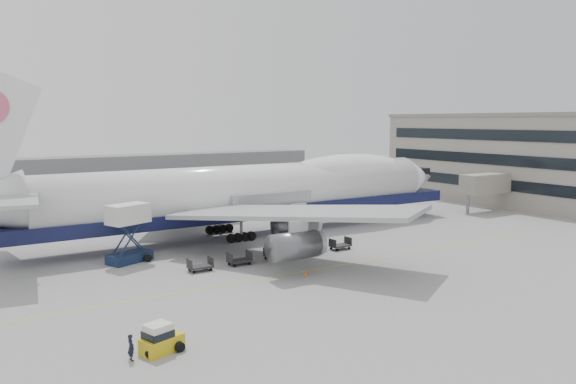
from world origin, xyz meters
TOP-DOWN VIEW (x-y plane):
  - ground at (0.00, 0.00)m, footprint 260.00×260.00m
  - apron_line at (0.00, -6.00)m, footprint 60.00×0.15m
  - hangar at (-10.00, 70.00)m, footprint 110.00×8.00m
  - airliner at (0.64, 12.00)m, footprint 67.00×55.30m
  - catering_truck at (-17.17, 6.59)m, footprint 4.93×4.13m
  - baggage_tug at (-22.36, -16.82)m, footprint 2.89×2.09m
  - ground_worker at (-24.25, -16.99)m, footprint 0.46×0.64m
  - traffic_cone at (-4.95, -7.43)m, footprint 0.38×0.38m
  - dolly_0 at (-12.51, -0.54)m, footprint 2.30×1.35m
  - dolly_1 at (-8.27, -0.54)m, footprint 2.30×1.35m
  - dolly_2 at (-4.03, -0.54)m, footprint 2.30×1.35m
  - dolly_3 at (0.21, -0.54)m, footprint 2.30×1.35m
  - dolly_4 at (4.45, -0.54)m, footprint 2.30×1.35m

SIDE VIEW (x-z plane):
  - ground at x=0.00m, z-range 0.00..0.00m
  - apron_line at x=0.00m, z-range 0.00..0.01m
  - traffic_cone at x=-4.95m, z-range -0.01..0.54m
  - dolly_0 at x=-12.51m, z-range -0.12..1.18m
  - dolly_1 at x=-8.27m, z-range -0.12..1.18m
  - dolly_2 at x=-4.03m, z-range -0.12..1.18m
  - dolly_3 at x=0.21m, z-range -0.12..1.18m
  - dolly_4 at x=4.45m, z-range -0.12..1.18m
  - ground_worker at x=-24.25m, z-range 0.00..1.64m
  - baggage_tug at x=-22.36m, z-range -0.11..1.79m
  - catering_truck at x=-17.17m, z-range 0.43..6.41m
  - hangar at x=-10.00m, z-range 0.00..7.00m
  - airliner at x=0.64m, z-range -4.37..15.61m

